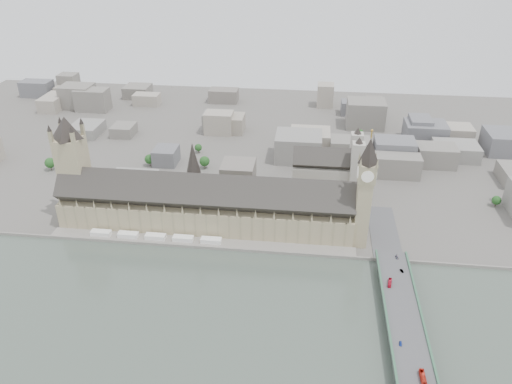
# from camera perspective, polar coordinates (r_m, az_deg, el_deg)

# --- Properties ---
(ground) EXTENTS (900.00, 900.00, 0.00)m
(ground) POSITION_cam_1_polar(r_m,az_deg,el_deg) (448.03, -6.21, -5.35)
(ground) COLOR #595651
(ground) RESTS_ON ground
(embankment_wall) EXTENTS (600.00, 1.50, 3.00)m
(embankment_wall) POSITION_cam_1_polar(r_m,az_deg,el_deg) (435.20, -6.64, -6.28)
(embankment_wall) COLOR slate
(embankment_wall) RESTS_ON ground
(river_terrace) EXTENTS (270.00, 15.00, 2.00)m
(river_terrace) POSITION_cam_1_polar(r_m,az_deg,el_deg) (441.46, -6.42, -5.78)
(river_terrace) COLOR slate
(river_terrace) RESTS_ON ground
(terrace_tents) EXTENTS (118.00, 7.00, 4.00)m
(terrace_tents) POSITION_cam_1_polar(r_m,az_deg,el_deg) (450.17, -11.42, -5.01)
(terrace_tents) COLOR white
(terrace_tents) RESTS_ON river_terrace
(palace_of_westminster) EXTENTS (265.00, 40.73, 55.44)m
(palace_of_westminster) POSITION_cam_1_polar(r_m,az_deg,el_deg) (452.19, -5.83, -1.58)
(palace_of_westminster) COLOR #9A8A68
(palace_of_westminster) RESTS_ON ground
(elizabeth_tower) EXTENTS (17.00, 17.00, 107.50)m
(elizabeth_tower) POSITION_cam_1_polar(r_m,az_deg,el_deg) (417.99, 12.40, 0.70)
(elizabeth_tower) COLOR #9A8A68
(elizabeth_tower) RESTS_ON ground
(victoria_tower) EXTENTS (30.00, 30.00, 100.00)m
(victoria_tower) POSITION_cam_1_polar(r_m,az_deg,el_deg) (482.44, -20.20, 3.08)
(victoria_tower) COLOR #9A8A68
(victoria_tower) RESTS_ON ground
(central_tower) EXTENTS (13.00, 13.00, 48.00)m
(central_tower) POSITION_cam_1_polar(r_m,az_deg,el_deg) (443.23, -7.15, 2.84)
(central_tower) COLOR tan
(central_tower) RESTS_ON ground
(westminster_bridge) EXTENTS (25.00, 325.00, 10.25)m
(westminster_bridge) POSITION_cam_1_polar(r_m,az_deg,el_deg) (373.43, 16.38, -13.68)
(westminster_bridge) COLOR #474749
(westminster_bridge) RESTS_ON ground
(bridge_parapets) EXTENTS (25.00, 235.00, 1.15)m
(bridge_parapets) POSITION_cam_1_polar(r_m,az_deg,el_deg) (338.21, 17.56, -18.01)
(bridge_parapets) COLOR #39674B
(bridge_parapets) RESTS_ON westminster_bridge
(westminster_abbey) EXTENTS (68.00, 36.00, 64.00)m
(westminster_abbey) POSITION_cam_1_polar(r_m,az_deg,el_deg) (508.27, 8.27, 2.18)
(westminster_abbey) COLOR #A49E93
(westminster_abbey) RESTS_ON ground
(city_skyline_inland) EXTENTS (720.00, 360.00, 38.00)m
(city_skyline_inland) POSITION_cam_1_polar(r_m,az_deg,el_deg) (654.35, -1.72, 8.08)
(city_skyline_inland) COLOR gray
(city_skyline_inland) RESTS_ON ground
(park_trees) EXTENTS (110.00, 30.00, 15.00)m
(park_trees) POSITION_cam_1_polar(r_m,az_deg,el_deg) (495.78, -5.92, -0.69)
(park_trees) COLOR #163F17
(park_trees) RESTS_ON ground
(red_bus_north) EXTENTS (4.03, 10.17, 2.76)m
(red_bus_north) POSITION_cam_1_polar(r_m,az_deg,el_deg) (391.13, 15.05, -9.98)
(red_bus_north) COLOR red
(red_bus_north) RESTS_ON westminster_bridge
(red_bus_south) EXTENTS (2.85, 12.13, 3.38)m
(red_bus_south) POSITION_cam_1_polar(r_m,az_deg,el_deg) (329.61, 18.53, -19.48)
(red_bus_south) COLOR red
(red_bus_south) RESTS_ON westminster_bridge
(car_blue) EXTENTS (2.05, 4.16, 1.37)m
(car_blue) POSITION_cam_1_polar(r_m,az_deg,el_deg) (346.83, 16.20, -16.29)
(car_blue) COLOR #173399
(car_blue) RESTS_ON westminster_bridge
(car_silver) EXTENTS (2.92, 4.34, 1.35)m
(car_silver) POSITION_cam_1_polar(r_m,az_deg,el_deg) (406.47, 16.33, -8.64)
(car_silver) COLOR gray
(car_silver) RESTS_ON westminster_bridge
(car_approach) EXTENTS (2.36, 4.89, 1.37)m
(car_approach) POSITION_cam_1_polar(r_m,az_deg,el_deg) (420.44, 15.80, -7.16)
(car_approach) COLOR gray
(car_approach) RESTS_ON westminster_bridge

